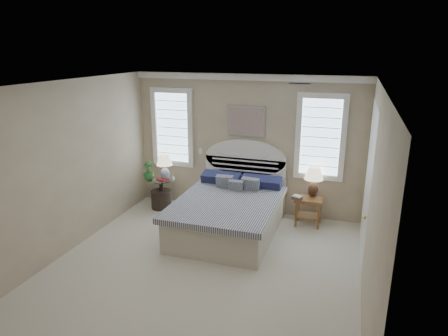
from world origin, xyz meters
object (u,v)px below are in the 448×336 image
bed (230,210)px  side_table_left (161,190)px  nightstand_right (309,205)px  floor_pot (161,199)px  lamp_left (165,164)px  lamp_right (314,178)px

bed → side_table_left: bearing=160.3°
side_table_left → nightstand_right: 2.95m
floor_pot → lamp_left: bearing=1.2°
nightstand_right → lamp_right: 0.50m
bed → lamp_left: bearing=159.5°
side_table_left → lamp_right: 3.04m
side_table_left → lamp_left: 0.57m
lamp_right → nightstand_right: bearing=-110.3°
bed → side_table_left: (-1.65, 0.59, 0.00)m
bed → side_table_left: 1.75m
lamp_left → lamp_right: (2.89, 0.24, -0.07)m
lamp_left → nightstand_right: bearing=2.3°
lamp_right → bed: bearing=-148.7°
side_table_left → lamp_left: bearing=-7.7°
floor_pot → nightstand_right: bearing=2.3°
side_table_left → bed: bearing=-19.7°
nightstand_right → floor_pot: 2.96m
nightstand_right → bed: bearing=-152.0°
bed → floor_pot: bearing=160.8°
nightstand_right → lamp_right: (0.05, 0.13, 0.48)m
side_table_left → floor_pot: (-0.00, -0.02, -0.20)m
nightstand_right → lamp_right: bearing=69.7°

